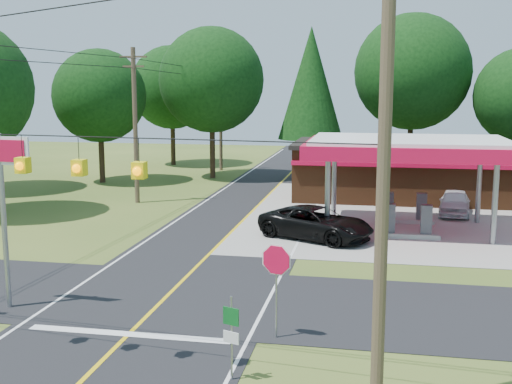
% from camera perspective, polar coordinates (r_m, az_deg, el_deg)
% --- Properties ---
extents(ground, '(120.00, 120.00, 0.00)m').
position_cam_1_polar(ground, '(23.76, -7.99, -9.27)').
color(ground, '#3D571E').
rests_on(ground, ground).
extents(main_highway, '(8.00, 120.00, 0.02)m').
position_cam_1_polar(main_highway, '(23.75, -7.99, -9.24)').
color(main_highway, black).
rests_on(main_highway, ground).
extents(cross_road, '(70.00, 7.00, 0.02)m').
position_cam_1_polar(cross_road, '(23.75, -7.99, -9.23)').
color(cross_road, black).
rests_on(cross_road, ground).
extents(lane_center_yellow, '(0.15, 110.00, 0.00)m').
position_cam_1_polar(lane_center_yellow, '(23.75, -7.99, -9.21)').
color(lane_center_yellow, yellow).
rests_on(lane_center_yellow, main_highway).
extents(gas_canopy, '(10.60, 7.40, 4.88)m').
position_cam_1_polar(gas_canopy, '(34.49, 13.42, 3.66)').
color(gas_canopy, gray).
rests_on(gas_canopy, ground).
extents(convenience_store, '(16.40, 7.55, 3.80)m').
position_cam_1_polar(convenience_store, '(44.72, 14.01, 1.86)').
color(convenience_store, '#502D17').
rests_on(convenience_store, ground).
extents(utility_pole_near_right, '(1.80, 0.30, 11.50)m').
position_cam_1_polar(utility_pole_near_right, '(14.39, 11.30, 2.79)').
color(utility_pole_near_right, '#473828').
rests_on(utility_pole_near_right, ground).
extents(utility_pole_far_left, '(1.80, 0.30, 10.00)m').
position_cam_1_polar(utility_pole_far_left, '(42.24, -10.69, 6.03)').
color(utility_pole_far_left, '#473828').
rests_on(utility_pole_far_left, ground).
extents(utility_pole_north, '(0.30, 0.30, 9.50)m').
position_cam_1_polar(utility_pole_north, '(58.04, -3.16, 6.61)').
color(utility_pole_north, '#473828').
rests_on(utility_pole_north, ground).
extents(overhead_beacons, '(17.04, 2.04, 1.03)m').
position_cam_1_polar(overhead_beacons, '(17.47, -17.90, 4.49)').
color(overhead_beacons, black).
rests_on(overhead_beacons, ground).
extents(treeline_backdrop, '(70.27, 51.59, 13.30)m').
position_cam_1_polar(treeline_backdrop, '(45.77, 2.52, 9.30)').
color(treeline_backdrop, '#332316').
rests_on(treeline_backdrop, ground).
extents(suv_car, '(7.70, 7.70, 1.61)m').
position_cam_1_polar(suv_car, '(32.14, 5.38, -2.79)').
color(suv_car, black).
rests_on(suv_car, ground).
extents(sedan_car, '(4.81, 4.81, 1.46)m').
position_cam_1_polar(sedan_car, '(39.79, 17.24, -0.92)').
color(sedan_car, white).
rests_on(sedan_car, ground).
extents(big_stop_sign, '(2.24, 0.28, 6.03)m').
position_cam_1_polar(big_stop_sign, '(23.11, -21.71, 0.84)').
color(big_stop_sign, gray).
rests_on(big_stop_sign, ground).
extents(octagonal_stop_sign, '(0.97, 0.35, 2.96)m').
position_cam_1_polar(octagonal_stop_sign, '(19.25, 1.81, -6.67)').
color(octagonal_stop_sign, gray).
rests_on(octagonal_stop_sign, ground).
extents(route_sign_post, '(0.45, 0.19, 2.27)m').
position_cam_1_polar(route_sign_post, '(16.86, -2.22, -12.23)').
color(route_sign_post, gray).
rests_on(route_sign_post, ground).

